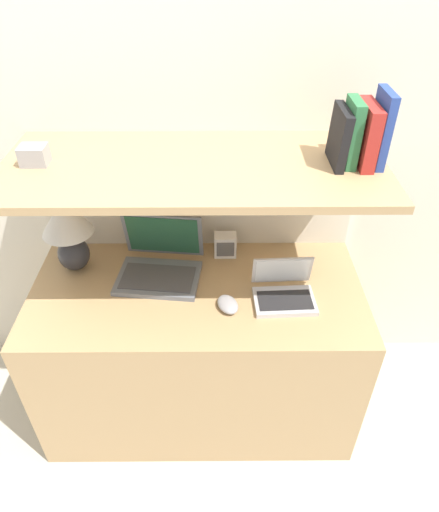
% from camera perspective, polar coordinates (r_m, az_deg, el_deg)
% --- Properties ---
extents(ground_plane, '(12.00, 12.00, 0.00)m').
position_cam_1_polar(ground_plane, '(2.18, -2.53, -24.25)').
color(ground_plane, '#B2AD9E').
extents(wall_back, '(6.00, 0.05, 2.40)m').
position_cam_1_polar(wall_back, '(1.87, -2.93, 14.89)').
color(wall_back, silver).
rests_on(wall_back, ground_plane).
extents(desk, '(1.31, 0.63, 0.72)m').
position_cam_1_polar(desk, '(2.06, -2.55, -11.72)').
color(desk, tan).
rests_on(desk, ground_plane).
extents(back_riser, '(1.31, 0.04, 1.20)m').
position_cam_1_polar(back_riser, '(2.14, -2.47, -0.64)').
color(back_riser, silver).
rests_on(back_riser, ground_plane).
extents(shelf, '(1.31, 0.57, 0.03)m').
position_cam_1_polar(shelf, '(1.58, -3.33, 11.01)').
color(shelf, tan).
rests_on(shelf, back_riser).
extents(table_lamp, '(0.20, 0.20, 0.33)m').
position_cam_1_polar(table_lamp, '(1.89, -18.48, 3.44)').
color(table_lamp, '#2D2D33').
rests_on(table_lamp, desk).
extents(laptop_large, '(0.36, 0.31, 0.23)m').
position_cam_1_polar(laptop_large, '(1.87, -7.46, -0.97)').
color(laptop_large, slate).
rests_on(laptop_large, desk).
extents(laptop_small, '(0.24, 0.20, 0.15)m').
position_cam_1_polar(laptop_small, '(1.76, 8.03, -4.41)').
color(laptop_small, silver).
rests_on(laptop_small, desk).
extents(computer_mouse, '(0.11, 0.13, 0.03)m').
position_cam_1_polar(computer_mouse, '(1.72, 1.04, -6.07)').
color(computer_mouse, '#99999E').
rests_on(computer_mouse, desk).
extents(router_box, '(0.09, 0.07, 0.10)m').
position_cam_1_polar(router_box, '(1.95, 0.73, 1.40)').
color(router_box, white).
rests_on(router_box, desk).
extents(book_blue, '(0.03, 0.14, 0.24)m').
position_cam_1_polar(book_blue, '(1.62, 19.54, 14.78)').
color(book_blue, '#284293').
rests_on(book_blue, shelf).
extents(book_red, '(0.04, 0.18, 0.20)m').
position_cam_1_polar(book_red, '(1.61, 17.86, 14.23)').
color(book_red, '#A82823').
rests_on(book_red, shelf).
extents(book_green, '(0.03, 0.13, 0.21)m').
position_cam_1_polar(book_green, '(1.59, 16.18, 14.56)').
color(book_green, '#2D7042').
rests_on(book_green, shelf).
extents(book_black, '(0.04, 0.17, 0.19)m').
position_cam_1_polar(book_black, '(1.59, 14.74, 14.20)').
color(book_black, black).
rests_on(book_black, shelf).
extents(shelf_gadget, '(0.09, 0.07, 0.06)m').
position_cam_1_polar(shelf_gadget, '(1.68, -22.17, 11.60)').
color(shelf_gadget, '#99999E').
rests_on(shelf_gadget, shelf).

